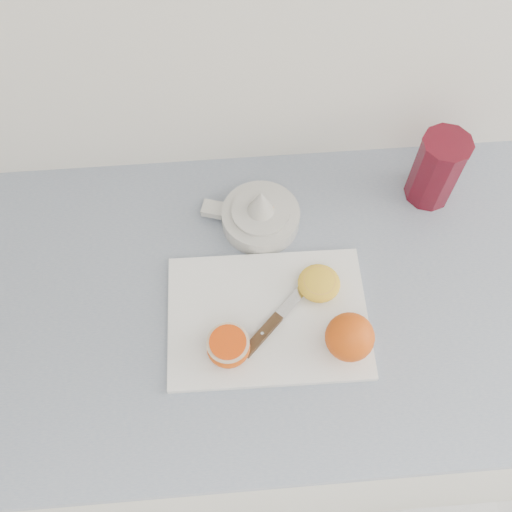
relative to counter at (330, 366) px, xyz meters
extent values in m
cube|color=white|center=(0.00, 0.00, -0.02)|extent=(2.58, 0.60, 0.86)
cube|color=#9CA3AD|center=(0.00, 0.00, 0.43)|extent=(2.65, 0.64, 0.03)
cube|color=white|center=(-0.17, -0.05, 0.45)|extent=(0.34, 0.25, 0.01)
sphere|color=#DB5102|center=(-0.04, -0.12, 0.50)|extent=(0.08, 0.08, 0.08)
ellipsoid|color=#DB5102|center=(-0.24, -0.11, 0.47)|extent=(0.07, 0.07, 0.04)
cylinder|color=beige|center=(-0.24, -0.11, 0.50)|extent=(0.07, 0.07, 0.00)
cylinder|color=#FF3D01|center=(-0.24, -0.11, 0.50)|extent=(0.06, 0.06, 0.00)
ellipsoid|color=yellow|center=(-0.07, -0.01, 0.47)|extent=(0.07, 0.07, 0.03)
cylinder|color=gold|center=(-0.07, -0.01, 0.48)|extent=(0.05, 0.05, 0.00)
cube|color=#4B3519|center=(-0.18, -0.09, 0.46)|extent=(0.07, 0.07, 0.01)
cube|color=#B7B7BC|center=(-0.11, -0.02, 0.46)|extent=(0.09, 0.09, 0.00)
cylinder|color=#B7B7BC|center=(-0.18, -0.09, 0.46)|extent=(0.01, 0.01, 0.01)
cylinder|color=silver|center=(-0.16, 0.14, 0.46)|extent=(0.14, 0.14, 0.04)
cylinder|color=silver|center=(-0.16, 0.14, 0.48)|extent=(0.11, 0.11, 0.01)
cone|color=silver|center=(-0.16, 0.14, 0.51)|extent=(0.05, 0.05, 0.05)
cube|color=silver|center=(-0.25, 0.17, 0.46)|extent=(0.05, 0.04, 0.01)
ellipsoid|color=orange|center=(-0.15, 0.13, 0.49)|extent=(0.01, 0.01, 0.00)
ellipsoid|color=orange|center=(-0.17, 0.16, 0.49)|extent=(0.01, 0.01, 0.00)
ellipsoid|color=orange|center=(-0.17, 0.13, 0.49)|extent=(0.01, 0.01, 0.00)
ellipsoid|color=orange|center=(-0.14, 0.14, 0.49)|extent=(0.01, 0.01, 0.00)
cylinder|color=maroon|center=(0.16, 0.18, 0.52)|extent=(0.09, 0.09, 0.14)
cylinder|color=#CE3900|center=(0.16, 0.18, 0.46)|extent=(0.07, 0.07, 0.02)
cylinder|color=maroon|center=(0.16, 0.18, 0.59)|extent=(0.09, 0.09, 0.00)
camera|label=1|loc=(-0.22, -0.43, 1.34)|focal=40.00mm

